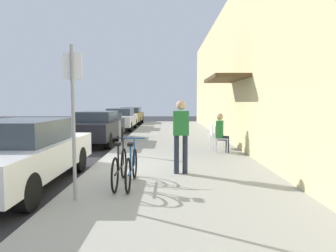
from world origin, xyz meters
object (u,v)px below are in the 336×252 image
cafe_chair_0 (221,137)px  seated_patron_0 (223,131)px  pedestrian_standing (182,131)px  parked_car_0 (23,152)px  cafe_chair_1 (216,134)px  parking_meter (121,130)px  bicycle_0 (121,167)px  parked_car_2 (122,119)px  bicycle_1 (133,168)px  parked_car_1 (97,127)px  parked_car_3 (132,115)px  street_sign (75,111)px

cafe_chair_0 → seated_patron_0: 0.20m
pedestrian_standing → seated_patron_0: bearing=63.2°
parked_car_0 → cafe_chair_1: bearing=43.5°
parked_car_0 → cafe_chair_0: parked_car_0 is taller
parking_meter → bicycle_0: 3.50m
parked_car_2 → pedestrian_standing: pedestrian_standing is taller
parked_car_2 → bicycle_1: size_ratio=2.57×
parked_car_1 → parked_car_3: size_ratio=1.00×
bicycle_0 → pedestrian_standing: 1.70m
parking_meter → street_sign: 4.39m
parked_car_3 → cafe_chair_0: bearing=-71.6°
parked_car_0 → bicycle_0: 2.14m
bicycle_1 → pedestrian_standing: size_ratio=1.01×
parked_car_0 → pedestrian_standing: pedestrian_standing is taller
parked_car_2 → pedestrian_standing: bearing=-74.4°
parked_car_2 → pedestrian_standing: 12.54m
bicycle_0 → cafe_chair_1: bearing=60.9°
parked_car_1 → parked_car_2: (-0.00, 6.37, -0.01)m
bicycle_0 → parked_car_2: bearing=99.2°
parked_car_2 → street_sign: 14.02m
seated_patron_0 → pedestrian_standing: bearing=-116.8°
parking_meter → pedestrian_standing: size_ratio=0.78×
pedestrian_standing → bicycle_0: bearing=-143.6°
parked_car_1 → seated_patron_0: (4.86, -2.77, 0.08)m
bicycle_1 → parked_car_3: bearing=97.3°
bicycle_0 → bicycle_1: same height
street_sign → bicycle_0: street_sign is taller
bicycle_0 → cafe_chair_1: size_ratio=1.97×
parking_meter → bicycle_0: parking_meter is taller
parked_car_0 → street_sign: size_ratio=1.69×
parking_meter → bicycle_0: (0.56, -3.43, -0.41)m
street_sign → bicycle_0: (0.61, 0.90, -1.16)m
parked_car_2 → parking_meter: 9.71m
parked_car_3 → bicycle_0: size_ratio=2.57×
seated_patron_0 → parked_car_1: bearing=150.3°
bicycle_1 → seated_patron_0: 4.65m
street_sign → seated_patron_0: size_ratio=2.02×
parked_car_3 → cafe_chair_0: 15.19m
parking_meter → parked_car_0: bearing=-116.1°
parked_car_1 → bicycle_0: (2.11, -6.63, -0.26)m
cafe_chair_1 → cafe_chair_0: bearing=-89.8°
parked_car_0 → parking_meter: parking_meter is taller
parked_car_2 → parked_car_3: bearing=90.0°
parked_car_3 → parking_meter: parking_meter is taller
pedestrian_standing → parked_car_3: bearing=101.0°
bicycle_1 → cafe_chair_0: bearing=58.1°
parked_car_1 → cafe_chair_0: (4.80, -2.75, -0.11)m
parked_car_2 → cafe_chair_0: (4.80, -9.12, -0.10)m
parked_car_1 → parked_car_3: parked_car_1 is taller
cafe_chair_1 → pedestrian_standing: size_ratio=0.51×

